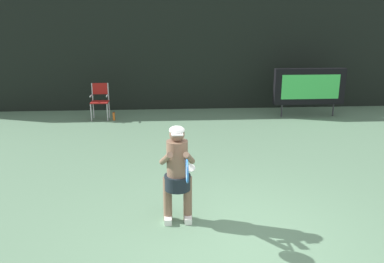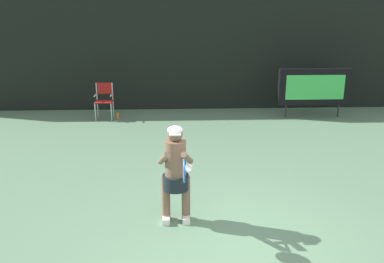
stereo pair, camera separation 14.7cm
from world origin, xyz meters
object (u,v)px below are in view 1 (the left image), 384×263
(umpire_chair, at_px, (100,99))
(tennis_racket, at_px, (187,170))
(scoreboard, at_px, (309,86))
(water_bottle, at_px, (114,116))
(tennis_player, at_px, (177,171))

(umpire_chair, bearing_deg, tennis_racket, -72.48)
(scoreboard, xyz_separation_m, water_bottle, (-6.00, -0.08, -0.82))
(umpire_chair, distance_m, water_bottle, 0.68)
(umpire_chair, height_order, tennis_racket, tennis_racket)
(umpire_chair, relative_size, tennis_player, 0.73)
(tennis_racket, bearing_deg, tennis_player, 101.63)
(tennis_racket, bearing_deg, scoreboard, 60.57)
(tennis_player, xyz_separation_m, tennis_racket, (0.11, -0.60, 0.24))
(umpire_chair, relative_size, water_bottle, 4.08)
(tennis_player, bearing_deg, water_bottle, 105.29)
(scoreboard, xyz_separation_m, umpire_chair, (-6.41, 0.14, -0.33))
(tennis_player, bearing_deg, scoreboard, 56.12)
(tennis_player, relative_size, tennis_racket, 2.45)
(scoreboard, distance_m, water_bottle, 6.05)
(water_bottle, height_order, tennis_racket, tennis_racket)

